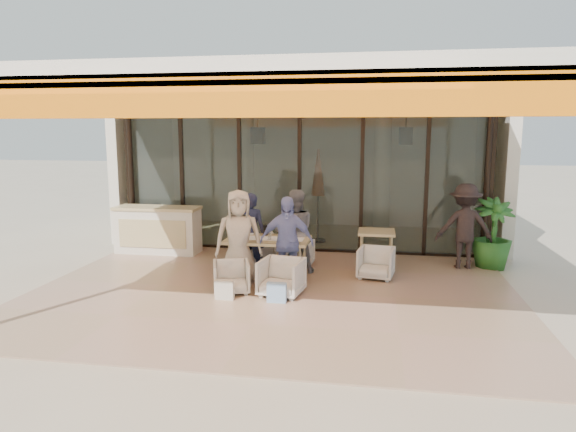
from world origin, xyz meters
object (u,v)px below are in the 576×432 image
chair_near_left (231,276)px  diner_cream (239,238)px  host_counter (158,230)px  side_table (376,236)px  chair_near_right (281,276)px  standing_woman (465,227)px  dining_table (268,242)px  chair_far_left (257,247)px  chair_far_right (299,252)px  diner_navy (251,232)px  potted_palm (492,234)px  side_chair (376,262)px  diner_periwinkle (286,242)px  diner_grey (295,232)px

chair_near_left → diner_cream: bearing=71.4°
host_counter → side_table: bearing=-5.3°
chair_near_right → standing_woman: (3.20, 2.26, 0.50)m
side_table → host_counter: bearing=174.7°
dining_table → chair_near_left: 1.11m
host_counter → dining_table: (2.77, -1.49, 0.16)m
chair_near_right → chair_far_left: bearing=122.6°
chair_far_right → side_table: bearing=-171.5°
chair_near_left → diner_navy: (0.00, 1.40, 0.46)m
chair_near_right → potted_palm: bearing=41.3°
host_counter → side_chair: bearing=-14.1°
side_table → potted_palm: size_ratio=0.54×
chair_far_left → diner_periwinkle: bearing=101.4°
host_counter → side_table: host_counter is taller
chair_far_right → diner_cream: size_ratio=0.35×
chair_near_left → potted_palm: size_ratio=0.43×
diner_cream → side_table: 2.81m
chair_near_left → diner_periwinkle: size_ratio=0.38×
dining_table → chair_far_left: bearing=113.7°
diner_periwinkle → chair_near_right: bearing=-91.6°
chair_far_left → chair_far_right: 0.84m
dining_table → diner_navy: (-0.41, 0.44, 0.07)m
chair_far_left → diner_periwinkle: 1.69m
host_counter → dining_table: size_ratio=1.23×
chair_far_right → side_chair: (1.52, -0.64, 0.03)m
dining_table → diner_navy: 0.61m
diner_navy → chair_near_left: bearing=93.7°
side_chair → chair_far_right: bearing=165.8°
diner_cream → potted_palm: size_ratio=1.21×
host_counter → dining_table: bearing=-28.3°
dining_table → chair_far_right: dining_table is taller
chair_far_left → potted_palm: potted_palm is taller
dining_table → potted_palm: size_ratio=1.08×
chair_far_left → side_chair: bearing=145.3°
side_chair → standing_woman: bearing=39.3°
diner_cream → side_chair: bearing=2.6°
standing_woman → potted_palm: 0.58m
chair_far_left → standing_woman: (4.04, 0.36, 0.48)m
chair_near_right → diner_cream: bearing=158.0°
diner_cream → potted_palm: (4.59, 1.89, -0.14)m
side_table → chair_near_left: bearing=-139.6°
dining_table → side_table: dining_table is taller
dining_table → side_chair: 2.00m
chair_near_left → diner_grey: 1.71m
dining_table → potted_palm: 4.41m
side_chair → host_counter: bearing=174.4°
chair_far_left → diner_grey: 1.07m
diner_navy → side_chair: diner_navy is taller
dining_table → chair_far_left: size_ratio=2.11×
host_counter → chair_far_right: (3.19, -0.55, -0.24)m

